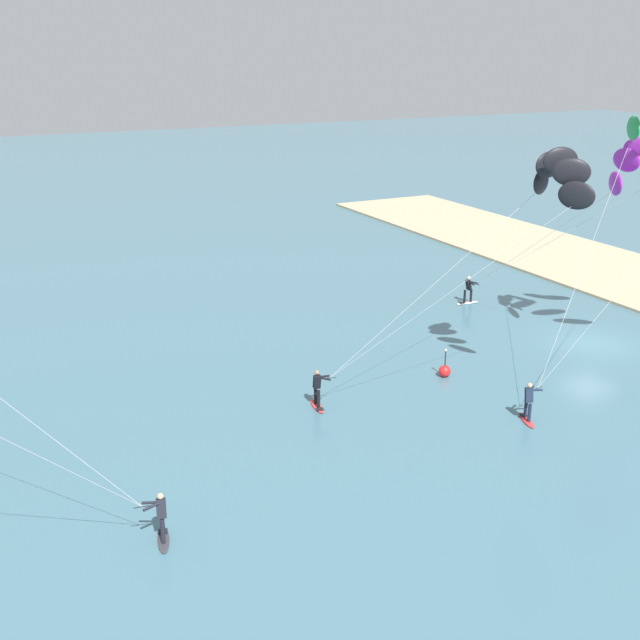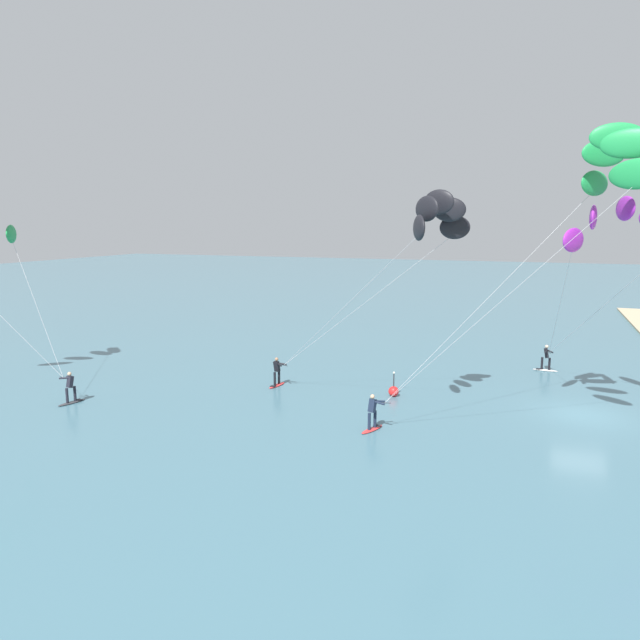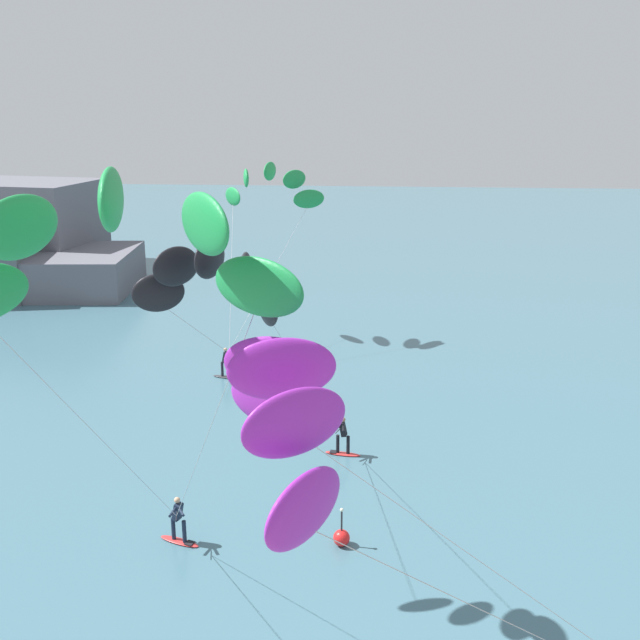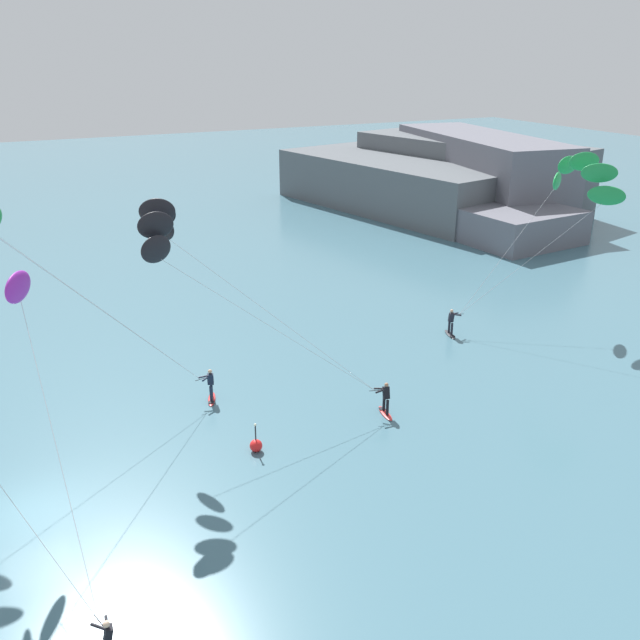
% 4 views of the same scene
% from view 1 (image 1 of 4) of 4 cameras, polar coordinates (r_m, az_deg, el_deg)
% --- Properties ---
extents(ground_plane, '(240.00, 240.00, 0.00)m').
position_cam_1_polar(ground_plane, '(44.41, 18.45, -1.58)').
color(ground_plane, '#426B7A').
extents(kitesurfer_nearshore, '(10.95, 6.35, 10.47)m').
position_cam_1_polar(kitesurfer_nearshore, '(42.79, 20.89, 9.71)').
color(kitesurfer_nearshore, white).
rests_on(kitesurfer_nearshore, ground).
extents(kitesurfer_far_out, '(6.23, 10.99, 10.74)m').
position_cam_1_polar(kitesurfer_far_out, '(34.83, 15.54, 9.00)').
color(kitesurfer_far_out, red).
rests_on(kitesurfer_far_out, ground).
extents(marker_buoy, '(0.56, 0.56, 1.38)m').
position_cam_1_polar(marker_buoy, '(38.35, 8.69, -3.51)').
color(marker_buoy, red).
rests_on(marker_buoy, ground).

